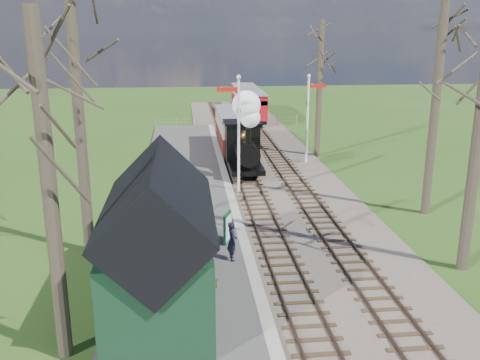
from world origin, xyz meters
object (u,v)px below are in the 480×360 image
(semaphore_near, at_px, (237,126))
(red_carriage_a, at_px, (251,106))
(red_carriage_b, at_px, (245,99))
(sign_board, at_px, (228,228))
(station_shed, at_px, (159,244))
(locomotive, at_px, (244,138))
(coach, at_px, (235,130))
(bench, at_px, (204,285))
(semaphore_far, at_px, (309,112))
(person, at_px, (232,241))

(semaphore_near, height_order, red_carriage_a, semaphore_near)
(red_carriage_b, relative_size, sign_board, 4.57)
(station_shed, relative_size, locomotive, 1.25)
(red_carriage_a, distance_m, red_carriage_b, 5.50)
(coach, distance_m, bench, 21.27)
(station_shed, height_order, red_carriage_a, station_shed)
(semaphore_near, height_order, semaphore_far, semaphore_near)
(locomotive, xyz_separation_m, sign_board, (-1.85, -10.55, -1.48))
(red_carriage_a, xyz_separation_m, person, (-4.43, -29.90, -0.69))
(semaphore_near, xyz_separation_m, red_carriage_a, (3.37, 21.10, -1.99))
(red_carriage_b, height_order, person, red_carriage_b)
(coach, xyz_separation_m, red_carriage_a, (2.60, 11.59, -0.05))
(sign_board, bearing_deg, semaphore_far, 64.56)
(semaphore_near, distance_m, coach, 9.74)
(station_shed, xyz_separation_m, sign_board, (2.44, 4.89, -1.45))
(red_carriage_a, bearing_deg, sign_board, -98.99)
(station_shed, xyz_separation_m, locomotive, (4.29, 15.44, 0.03))
(red_carriage_a, xyz_separation_m, sign_board, (-4.46, -28.21, -0.81))
(red_carriage_a, distance_m, sign_board, 28.57)
(sign_board, bearing_deg, locomotive, 80.05)
(locomotive, distance_m, red_carriage_b, 23.32)
(station_shed, xyz_separation_m, red_carriage_b, (6.90, 38.60, -0.64))
(semaphore_far, xyz_separation_m, sign_board, (-6.24, -13.11, -2.53))
(red_carriage_b, bearing_deg, semaphore_far, -85.08)
(station_shed, bearing_deg, red_carriage_b, 79.87)
(station_shed, distance_m, sign_board, 5.65)
(station_shed, xyz_separation_m, red_carriage_a, (6.90, 33.10, -0.64))
(bench, bearing_deg, locomotive, 78.75)
(sign_board, xyz_separation_m, bench, (-1.13, -4.41, -0.22))
(locomotive, bearing_deg, red_carriage_b, 83.57)
(red_carriage_b, bearing_deg, sign_board, -97.54)
(locomotive, height_order, coach, locomotive)
(semaphore_near, xyz_separation_m, bench, (-2.22, -11.52, -3.02))
(sign_board, bearing_deg, red_carriage_a, 81.01)
(semaphore_near, xyz_separation_m, sign_board, (-1.09, -7.11, -2.81))
(locomotive, height_order, bench, locomotive)
(station_shed, distance_m, semaphore_far, 20.01)
(person, bearing_deg, semaphore_near, -14.45)
(coach, xyz_separation_m, sign_board, (-1.86, -16.62, -0.86))
(station_shed, distance_m, semaphore_near, 12.58)
(coach, distance_m, sign_board, 16.75)
(locomotive, bearing_deg, semaphore_near, -102.42)
(semaphore_far, bearing_deg, sign_board, -115.44)
(station_shed, height_order, semaphore_near, semaphore_near)
(semaphore_near, xyz_separation_m, coach, (0.77, 9.51, -1.95))
(coach, relative_size, person, 5.42)
(station_shed, bearing_deg, person, 52.37)
(bench, height_order, person, person)
(semaphore_near, bearing_deg, red_carriage_a, 80.93)
(locomotive, distance_m, sign_board, 10.81)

